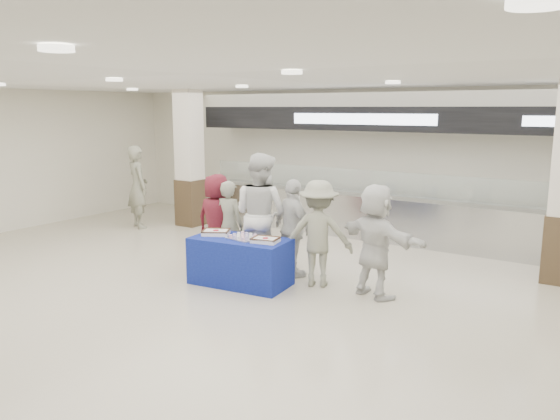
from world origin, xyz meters
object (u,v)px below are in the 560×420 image
Objects in this scene: civilian_maroon at (217,220)px; soldier_b at (318,233)px; display_table at (240,261)px; cupcake_tray at (243,237)px; chef_short at (293,228)px; chef_tall at (261,214)px; soldier_a at (229,224)px; civilian_white at (376,241)px; sheet_cake_right at (265,239)px; sheet_cake_left at (216,232)px; soldier_bg at (138,187)px.

soldier_b is (2.10, -0.04, 0.02)m from civilian_maroon.
display_table is 3.12× the size of cupcake_tray.
cupcake_tray is at bearing 140.57° from civilian_maroon.
chef_short is 0.60m from soldier_b.
chef_tall is at bearing 170.18° from civilian_maroon.
civilian_white reaches higher than soldier_a.
sheet_cake_right is at bearing 2.18° from cupcake_tray.
soldier_b is (1.11, 0.00, -0.19)m from chef_tall.
soldier_a is (0.31, -0.04, -0.04)m from civilian_maroon.
sheet_cake_right reaches higher than cupcake_tray.
soldier_bg is (-4.09, 2.06, 0.17)m from sheet_cake_left.
chef_short is (-0.00, 0.80, 0.03)m from sheet_cake_right.
sheet_cake_left is 1.67m from soldier_b.
chef_tall is at bearing 56.39° from sheet_cake_left.
chef_short is (1.52, 0.13, 0.00)m from civilian_maroon.
soldier_bg is at bearing 158.08° from sheet_cake_right.
soldier_bg reaches higher than sheet_cake_left.
soldier_b reaches higher than sheet_cake_right.
civilian_maroon is 3.79m from soldier_bg.
civilian_maroon is 2.10m from soldier_b.
chef_tall is (-0.53, 0.63, 0.23)m from sheet_cake_right.
chef_short reaches higher than sheet_cake_left.
chef_short is 0.98× the size of soldier_b.
civilian_maroon reaches higher than soldier_a.
chef_short reaches higher than soldier_a.
chef_short is 0.96× the size of civilian_white.
soldier_a is 0.94× the size of chef_short.
civilian_maroon is (-1.52, 0.67, 0.02)m from sheet_cake_right.
sheet_cake_right is at bearing -4.72° from display_table.
cupcake_tray is 0.30× the size of civilian_maroon.
sheet_cake_right is at bearing 148.81° from soldier_a.
civilian_white is (2.02, 0.64, 0.48)m from display_table.
civilian_maroon is 1.01m from chef_tall.
cupcake_tray is (0.54, 0.00, -0.01)m from sheet_cake_left.
display_table is 0.64m from sheet_cake_left.
chef_short is at bearing -170.05° from soldier_bg.
sheet_cake_right is at bearing 148.83° from civilian_maroon.
soldier_bg is (-5.06, 2.03, 0.17)m from sheet_cake_right.
sheet_cake_left is 0.31× the size of civilian_white.
chef_short is (0.96, 0.82, 0.02)m from sheet_cake_left.
sheet_cake_right is 0.86m from chef_tall.
civilian_white reaches higher than cupcake_tray.
civilian_maroon is 1.06× the size of soldier_a.
civilian_white is at bearing 11.33° from display_table.
soldier_bg is at bearing -28.63° from civilian_maroon.
cupcake_tray is 0.69m from chef_tall.
soldier_a is at bearing 165.13° from civilian_maroon.
chef_short is 1.55m from civilian_white.
civilian_maroon is at bearing 140.59° from display_table.
civilian_maroon is 0.97× the size of soldier_b.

